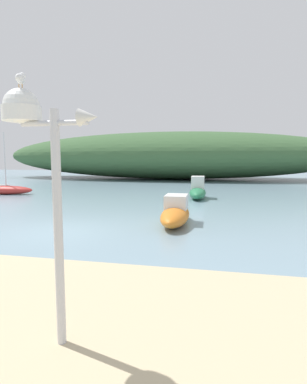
{
  "coord_description": "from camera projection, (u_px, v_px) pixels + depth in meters",
  "views": [
    {
      "loc": [
        5.84,
        -10.29,
        2.7
      ],
      "look_at": [
        2.36,
        5.99,
        0.91
      ],
      "focal_mm": 28.53,
      "sensor_mm": 36.0,
      "label": 1
    }
  ],
  "objects": [
    {
      "name": "motorboat_outer_mooring",
      "position": [
        175.0,
        213.0,
        12.74
      ],
      "size": [
        1.22,
        3.69,
        1.2
      ],
      "color": "orange",
      "rests_on": "ground"
    },
    {
      "name": "seagull_on_radar",
      "position": [
        21.0,
        78.0,
        3.92
      ],
      "size": [
        0.17,
        0.31,
        0.22
      ],
      "color": "orange",
      "rests_on": "mast_structure"
    },
    {
      "name": "distant_hill",
      "position": [
        169.0,
        155.0,
        42.47
      ],
      "size": [
        48.35,
        14.89,
        6.46
      ],
      "primitive_type": "ellipsoid",
      "color": "#3D6038",
      "rests_on": "ground"
    },
    {
      "name": "motorboat_off_point",
      "position": [
        198.0,
        190.0,
        21.08
      ],
      "size": [
        1.28,
        3.73,
        1.53
      ],
      "color": "#287A4C",
      "rests_on": "ground"
    },
    {
      "name": "sailboat_near_shore",
      "position": [
        6.0,
        190.0,
        23.65
      ],
      "size": [
        4.3,
        1.62,
        4.76
      ],
      "color": "#B72D28",
      "rests_on": "ground"
    },
    {
      "name": "mast_structure",
      "position": [
        34.0,
        137.0,
        3.95
      ],
      "size": [
        1.29,
        0.49,
        3.41
      ],
      "color": "silver",
      "rests_on": "beach_sand"
    },
    {
      "name": "ground_plane",
      "position": [
        59.0,
        231.0,
        11.51
      ],
      "size": [
        120.0,
        120.0,
        0.0
      ],
      "primitive_type": "plane",
      "color": "#7A99A8"
    }
  ]
}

